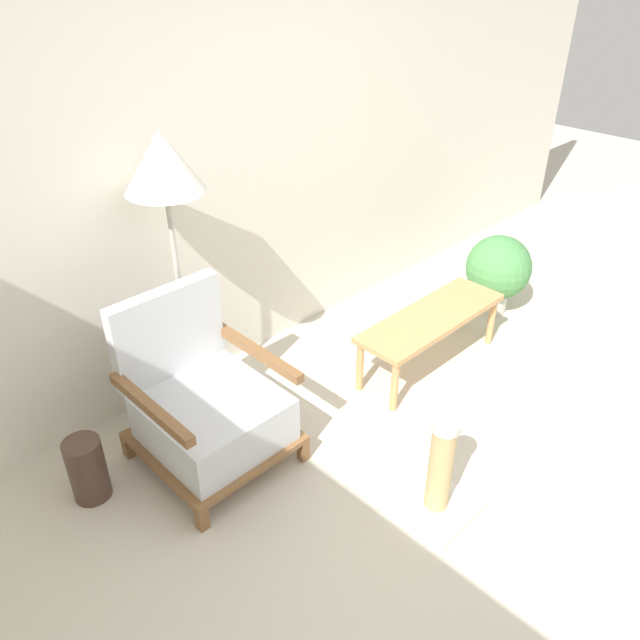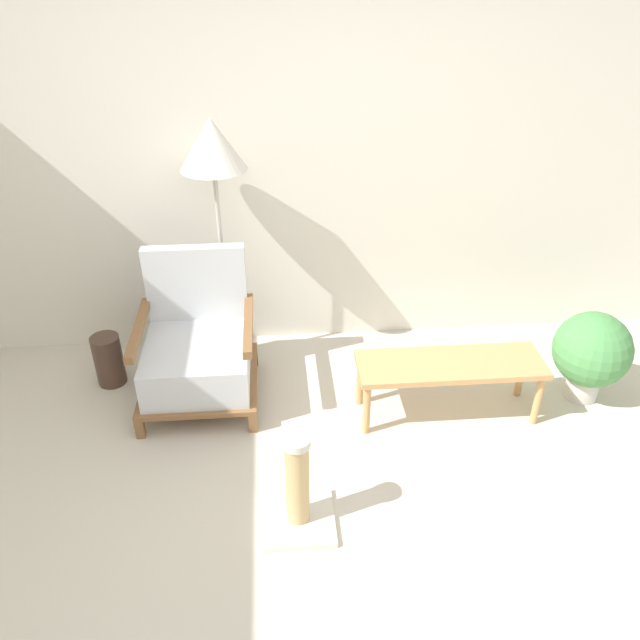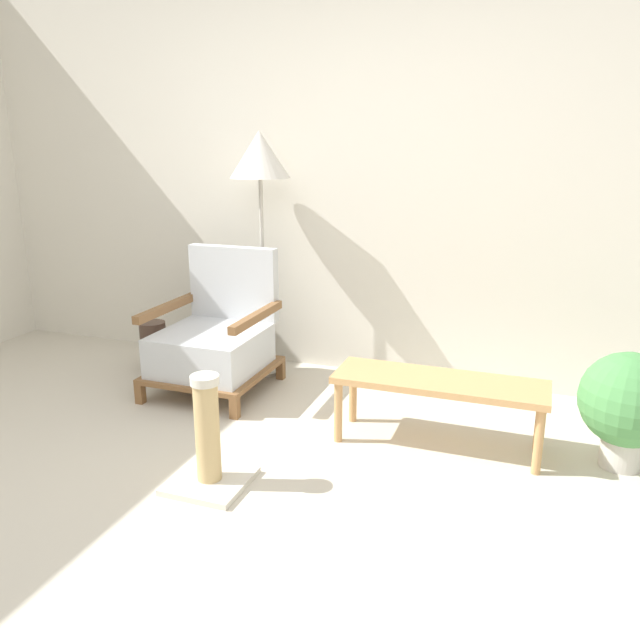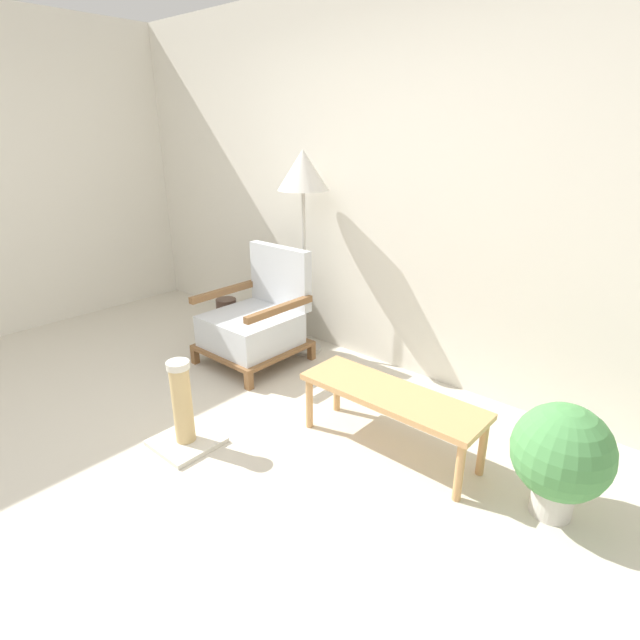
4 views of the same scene
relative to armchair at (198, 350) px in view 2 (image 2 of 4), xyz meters
name	(u,v)px [view 2 (image 2 of 4)]	position (x,y,z in m)	size (l,w,h in m)	color
ground_plane	(318,587)	(0.61, -1.43, -0.33)	(14.00, 14.00, 0.00)	beige
wall_back	(290,148)	(0.61, 0.66, 1.02)	(8.00, 0.06, 2.70)	silver
armchair	(198,350)	(0.00, 0.00, 0.00)	(0.69, 0.72, 0.88)	brown
floor_lamp	(213,157)	(0.16, 0.39, 1.06)	(0.39, 0.39, 1.61)	#B7B2A8
coffee_table	(450,369)	(1.47, -0.31, -0.01)	(1.08, 0.35, 0.37)	tan
vase	(109,360)	(-0.59, 0.17, -0.16)	(0.18, 0.18, 0.34)	#473328
potted_plant	(592,352)	(2.36, -0.23, 0.01)	(0.46, 0.46, 0.58)	beige
scratching_post	(298,493)	(0.55, -1.06, -0.14)	(0.35, 0.35, 0.54)	beige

